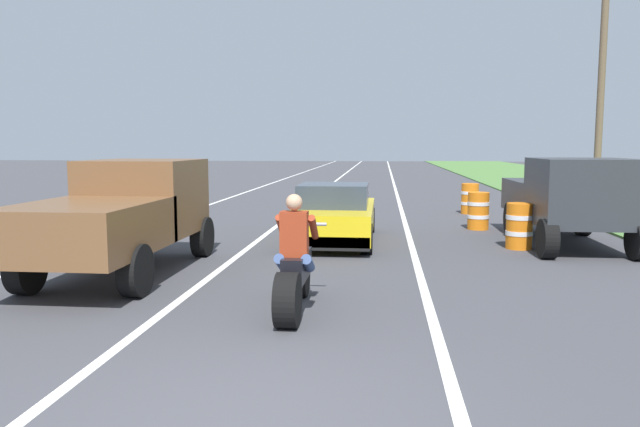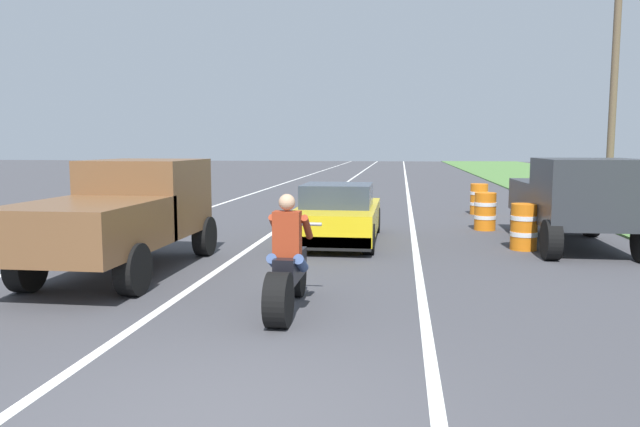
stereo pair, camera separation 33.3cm
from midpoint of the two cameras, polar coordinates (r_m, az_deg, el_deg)
name	(u,v)px [view 2 (the right image)]	position (r m, az deg, el deg)	size (l,w,h in m)	color
lane_stripe_left_solid	(235,199)	(25.44, -7.64, 1.36)	(0.14, 120.00, 0.01)	white
lane_stripe_right_solid	(409,201)	(24.54, 8.80, 1.16)	(0.14, 120.00, 0.01)	white
lane_stripe_centre_dashed	(321,200)	(24.73, 0.43, 1.27)	(0.14, 120.00, 0.01)	white
motorcycle_with_rider	(287,270)	(8.07, -1.92, -5.42)	(0.70, 2.21, 1.62)	black
sports_car_yellow	(338,215)	(14.06, 2.39, -0.16)	(1.84, 4.30, 1.37)	yellow
pickup_truck_left_lane_brown	(125,210)	(11.16, -17.17, 0.28)	(2.02, 4.80, 1.98)	brown
pickup_truck_right_shoulder_dark_grey	(574,197)	(14.58, 23.54, 1.43)	(2.02, 4.80, 1.98)	#2D3035
utility_pole_roadside	(614,79)	(23.00, 26.47, 11.30)	(0.24, 0.24, 8.90)	brown
construction_barrel_nearest	(524,227)	(13.79, 19.40, -1.18)	(0.58, 0.58, 1.00)	orange
construction_barrel_mid	(485,211)	(16.66, 15.92, 0.21)	(0.58, 0.58, 1.00)	orange
construction_barrel_far	(479,199)	(20.40, 15.27, 1.34)	(0.58, 0.58, 1.00)	orange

